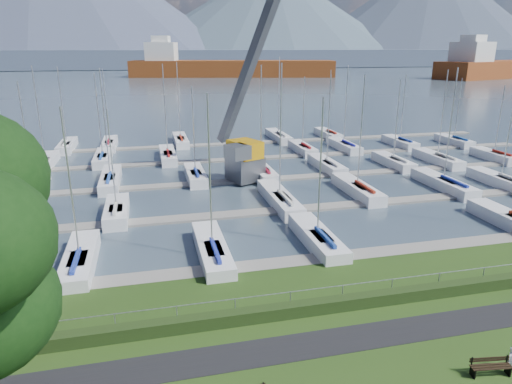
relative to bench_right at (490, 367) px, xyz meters
name	(u,v)px	position (x,y,z in m)	size (l,w,h in m)	color
path	(328,342)	(-5.94, 3.77, -0.41)	(160.00, 2.00, 0.04)	black
water	(157,73)	(-5.94, 266.77, -0.82)	(800.00, 540.00, 0.20)	#404F5D
hedge	(310,308)	(-5.94, 6.37, -0.07)	(80.00, 0.70, 0.70)	#223413
fence	(308,290)	(-5.94, 6.77, 0.78)	(0.04, 0.04, 80.00)	#989BA0
foothill	(153,58)	(-5.94, 336.77, 5.58)	(900.00, 80.00, 12.00)	#4A566C
mountains	(157,7)	(1.41, 411.39, 46.26)	(1190.00, 360.00, 115.00)	#3F4C5C
docks	(226,182)	(-5.94, 32.77, -0.64)	(90.00, 41.60, 0.25)	slate
bench_right	(490,367)	(0.00, 0.00, 0.00)	(1.84, 0.68, 0.85)	black
person	(512,357)	(1.16, 0.11, 0.19)	(0.44, 0.29, 1.22)	silver
crane	(247,128)	(-3.33, 33.99, 4.91)	(7.78, 12.90, 22.35)	slate
cargo_ship_mid	(224,69)	(25.33, 216.95, 3.13)	(100.60, 39.01, 21.50)	brown
cargo_ship_east	(506,69)	(158.50, 181.28, 3.18)	(94.64, 44.90, 21.50)	brown
sailboat_fleet	(201,126)	(-8.04, 35.45, 5.03)	(75.64, 49.21, 13.01)	#1A4290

